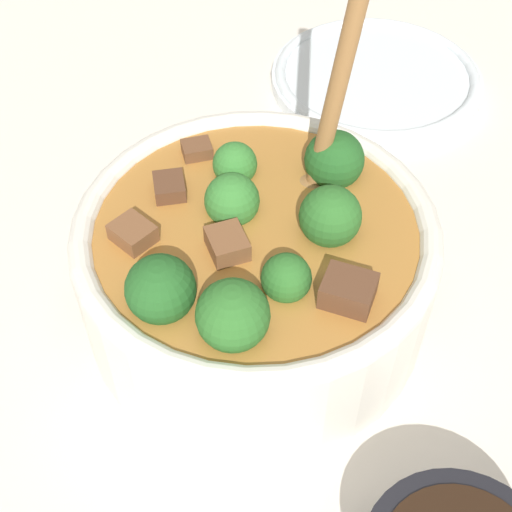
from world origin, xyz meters
name	(u,v)px	position (x,y,z in m)	size (l,w,h in m)	color
ground_plane	(256,310)	(0.00, 0.00, 0.00)	(4.00, 4.00, 0.00)	silver
stew_bowl	(256,261)	(0.00, 0.00, 0.06)	(0.24, 0.24, 0.27)	white
empty_plate	(376,77)	(0.10, 0.29, 0.01)	(0.21, 0.21, 0.02)	white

